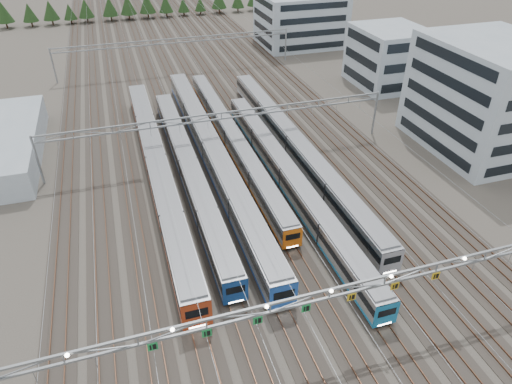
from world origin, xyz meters
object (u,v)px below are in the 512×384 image
object	(u,v)px
train_b	(189,169)
train_e	(288,177)
train_d	(232,138)
gantry_near	(329,296)
gantry_mid	(222,121)
depot_bldg_north	(300,20)
west_shed	(7,144)
depot_bldg_south	(488,97)
depot_bldg_mid	(389,57)
train_a	(157,166)
train_c	(212,152)
gantry_far	(176,45)
train_f	(294,145)

from	to	relation	value
train_b	train_e	size ratio (longest dim) A/B	0.98
train_d	gantry_near	world-z (taller)	gantry_near
gantry_mid	depot_bldg_north	bearing A→B (deg)	57.23
depot_bldg_north	west_shed	distance (m)	84.96
depot_bldg_south	depot_bldg_mid	xyz separation A→B (m)	(0.67, 31.02, -2.64)
train_a	train_c	bearing A→B (deg)	11.91
train_a	train_b	xyz separation A→B (m)	(4.50, -1.86, -0.20)
depot_bldg_north	train_c	bearing A→B (deg)	-123.39
train_a	train_d	bearing A→B (deg)	25.14
gantry_far	depot_bldg_south	distance (m)	69.27
depot_bldg_south	train_b	bearing A→B (deg)	175.96
train_b	train_c	world-z (taller)	train_c
train_e	depot_bldg_mid	size ratio (longest dim) A/B	3.43
gantry_near	gantry_far	bearing A→B (deg)	89.97
gantry_mid	depot_bldg_mid	xyz separation A→B (m)	(43.55, 21.68, -0.14)
train_c	depot_bldg_south	distance (m)	46.19
gantry_far	train_e	bearing A→B (deg)	-83.31
train_d	train_f	bearing A→B (deg)	-33.36
train_b	depot_bldg_north	distance (m)	76.96
train_d	train_e	size ratio (longest dim) A/B	1.03
train_a	train_b	bearing A→B (deg)	-22.50
gantry_mid	depot_bldg_mid	world-z (taller)	depot_bldg_mid
depot_bldg_mid	west_shed	distance (m)	78.31
train_d	train_b	bearing A→B (deg)	-137.67
train_c	depot_bldg_mid	world-z (taller)	depot_bldg_mid
gantry_near	gantry_mid	size ratio (longest dim) A/B	1.00
gantry_mid	depot_bldg_south	bearing A→B (deg)	-12.29
gantry_mid	train_c	bearing A→B (deg)	-137.41
train_a	gantry_mid	world-z (taller)	gantry_mid
depot_bldg_mid	train_c	bearing A→B (deg)	-152.59
gantry_near	gantry_far	world-z (taller)	gantry_near
gantry_mid	gantry_near	bearing A→B (deg)	-90.07
train_a	gantry_far	distance (m)	50.41
gantry_far	west_shed	distance (m)	48.44
train_f	depot_bldg_north	size ratio (longest dim) A/B	2.73
depot_bldg_mid	train_d	bearing A→B (deg)	-154.94
train_d	depot_bldg_mid	distance (m)	45.80
train_f	west_shed	distance (m)	47.29
train_c	depot_bldg_south	world-z (taller)	depot_bldg_south
depot_bldg_south	train_f	bearing A→B (deg)	169.64
gantry_mid	train_d	bearing A→B (deg)	46.47
gantry_near	gantry_mid	bearing A→B (deg)	89.93
gantry_far	depot_bldg_mid	xyz separation A→B (m)	(43.55, -23.32, -0.14)
gantry_near	depot_bldg_north	xyz separation A→B (m)	(36.97, 97.48, -0.30)
gantry_mid	west_shed	xyz separation A→B (m)	(-33.87, 10.61, -4.09)
gantry_near	depot_bldg_south	size ratio (longest dim) A/B	2.56
train_d	depot_bldg_north	size ratio (longest dim) A/B	2.58
train_d	gantry_far	bearing A→B (deg)	93.02
west_shed	train_a	bearing A→B (deg)	-32.79
depot_bldg_mid	train_f	bearing A→B (deg)	-142.00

